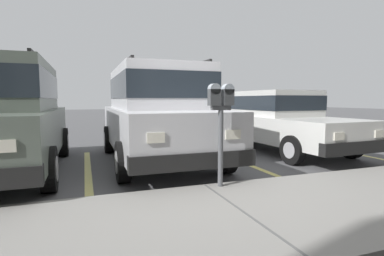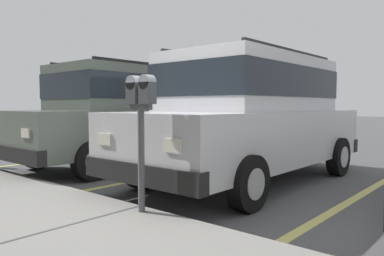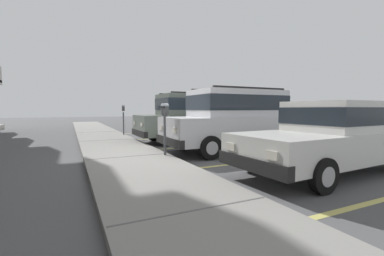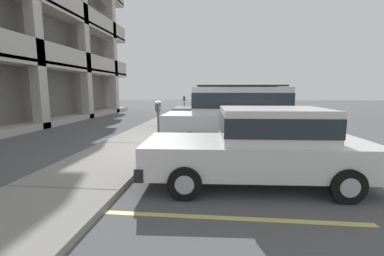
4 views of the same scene
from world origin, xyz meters
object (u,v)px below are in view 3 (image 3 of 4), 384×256
(dark_hatchback, at_px, (194,116))
(parking_meter_far, at_px, (123,115))
(red_sedan, at_px, (332,135))
(silver_suv, at_px, (236,118))
(parking_meter_near, at_px, (165,117))

(dark_hatchback, height_order, parking_meter_far, dark_hatchback)
(red_sedan, bearing_deg, silver_suv, 0.91)
(red_sedan, relative_size, parking_meter_near, 3.24)
(dark_hatchback, xyz_separation_m, parking_meter_far, (3.01, 2.36, -0.02))
(red_sedan, relative_size, parking_meter_far, 3.16)
(dark_hatchback, relative_size, parking_meter_far, 3.32)
(red_sedan, xyz_separation_m, dark_hatchback, (6.08, 0.37, 0.27))
(silver_suv, bearing_deg, parking_meter_far, 23.23)
(dark_hatchback, bearing_deg, silver_suv, -176.59)
(silver_suv, xyz_separation_m, parking_meter_far, (5.85, 2.51, -0.02))
(silver_suv, xyz_separation_m, dark_hatchback, (2.84, 0.16, 0.00))
(silver_suv, height_order, red_sedan, silver_suv)
(silver_suv, relative_size, red_sedan, 1.05)
(parking_meter_far, bearing_deg, parking_meter_near, 179.57)
(dark_hatchback, distance_m, parking_meter_near, 3.95)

